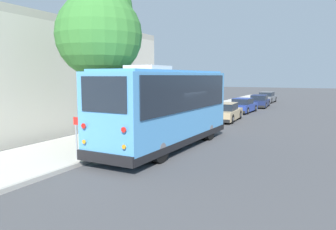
{
  "coord_description": "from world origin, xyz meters",
  "views": [
    {
      "loc": [
        -13.4,
        -6.47,
        3.22
      ],
      "look_at": [
        0.85,
        0.67,
        1.3
      ],
      "focal_mm": 35.0,
      "sensor_mm": 36.0,
      "label": 1
    }
  ],
  "objects_px": {
    "parked_sedan_gray": "(267,98)",
    "sign_post_near": "(76,138)",
    "parked_sedan_tan": "(226,112)",
    "parked_sedan_blue": "(243,106)",
    "parked_sedan_navy": "(259,101)",
    "fire_hydrant": "(184,118)",
    "sign_post_far": "(104,130)",
    "street_tree": "(100,30)",
    "shuttle_bus": "(167,104)"
  },
  "relations": [
    {
      "from": "parked_sedan_navy",
      "to": "fire_hydrant",
      "type": "height_order",
      "value": "parked_sedan_navy"
    },
    {
      "from": "sign_post_near",
      "to": "shuttle_bus",
      "type": "bearing_deg",
      "value": -24.3
    },
    {
      "from": "parked_sedan_gray",
      "to": "street_tree",
      "type": "height_order",
      "value": "street_tree"
    },
    {
      "from": "shuttle_bus",
      "to": "street_tree",
      "type": "bearing_deg",
      "value": 112.98
    },
    {
      "from": "parked_sedan_gray",
      "to": "sign_post_far",
      "type": "distance_m",
      "value": 30.07
    },
    {
      "from": "parked_sedan_gray",
      "to": "street_tree",
      "type": "xyz_separation_m",
      "value": [
        -28.86,
        2.28,
        4.63
      ]
    },
    {
      "from": "parked_sedan_blue",
      "to": "parked_sedan_tan",
      "type": "bearing_deg",
      "value": -175.43
    },
    {
      "from": "parked_sedan_navy",
      "to": "parked_sedan_gray",
      "type": "distance_m",
      "value": 6.38
    },
    {
      "from": "parked_sedan_gray",
      "to": "sign_post_near",
      "type": "height_order",
      "value": "sign_post_near"
    },
    {
      "from": "parked_sedan_gray",
      "to": "street_tree",
      "type": "distance_m",
      "value": 29.31
    },
    {
      "from": "parked_sedan_navy",
      "to": "shuttle_bus",
      "type": "bearing_deg",
      "value": 176.96
    },
    {
      "from": "street_tree",
      "to": "sign_post_near",
      "type": "relative_size",
      "value": 4.65
    },
    {
      "from": "sign_post_near",
      "to": "sign_post_far",
      "type": "height_order",
      "value": "sign_post_far"
    },
    {
      "from": "street_tree",
      "to": "parked_sedan_blue",
      "type": "bearing_deg",
      "value": -7.9
    },
    {
      "from": "parked_sedan_blue",
      "to": "parked_sedan_navy",
      "type": "distance_m",
      "value": 5.73
    },
    {
      "from": "shuttle_bus",
      "to": "parked_sedan_navy",
      "type": "relative_size",
      "value": 1.91
    },
    {
      "from": "parked_sedan_tan",
      "to": "sign_post_far",
      "type": "distance_m",
      "value": 12.12
    },
    {
      "from": "shuttle_bus",
      "to": "fire_hydrant",
      "type": "xyz_separation_m",
      "value": [
        6.12,
        1.84,
        -1.39
      ]
    },
    {
      "from": "parked_sedan_blue",
      "to": "street_tree",
      "type": "bearing_deg",
      "value": 174.61
    },
    {
      "from": "parked_sedan_blue",
      "to": "fire_hydrant",
      "type": "height_order",
      "value": "parked_sedan_blue"
    },
    {
      "from": "parked_sedan_tan",
      "to": "parked_sedan_blue",
      "type": "xyz_separation_m",
      "value": [
        5.94,
        0.21,
        -0.02
      ]
    },
    {
      "from": "shuttle_bus",
      "to": "parked_sedan_blue",
      "type": "xyz_separation_m",
      "value": [
        15.71,
        0.42,
        -1.37
      ]
    },
    {
      "from": "parked_sedan_gray",
      "to": "parked_sedan_navy",
      "type": "bearing_deg",
      "value": -175.36
    },
    {
      "from": "parked_sedan_navy",
      "to": "street_tree",
      "type": "distance_m",
      "value": 23.11
    },
    {
      "from": "parked_sedan_tan",
      "to": "street_tree",
      "type": "distance_m",
      "value": 12.04
    },
    {
      "from": "parked_sedan_navy",
      "to": "sign_post_far",
      "type": "bearing_deg",
      "value": 172.69
    },
    {
      "from": "parked_sedan_navy",
      "to": "street_tree",
      "type": "height_order",
      "value": "street_tree"
    },
    {
      "from": "parked_sedan_blue",
      "to": "street_tree",
      "type": "distance_m",
      "value": 17.55
    },
    {
      "from": "parked_sedan_gray",
      "to": "shuttle_bus",
      "type": "bearing_deg",
      "value": -177.46
    },
    {
      "from": "shuttle_bus",
      "to": "sign_post_near",
      "type": "height_order",
      "value": "shuttle_bus"
    },
    {
      "from": "parked_sedan_blue",
      "to": "sign_post_near",
      "type": "relative_size",
      "value": 2.71
    },
    {
      "from": "sign_post_far",
      "to": "street_tree",
      "type": "bearing_deg",
      "value": 39.95
    },
    {
      "from": "sign_post_far",
      "to": "shuttle_bus",
      "type": "bearing_deg",
      "value": -37.99
    },
    {
      "from": "parked_sedan_navy",
      "to": "fire_hydrant",
      "type": "relative_size",
      "value": 5.74
    },
    {
      "from": "parked_sedan_tan",
      "to": "parked_sedan_blue",
      "type": "bearing_deg",
      "value": -1.02
    },
    {
      "from": "parked_sedan_tan",
      "to": "sign_post_near",
      "type": "bearing_deg",
      "value": 170.45
    },
    {
      "from": "parked_sedan_tan",
      "to": "parked_sedan_gray",
      "type": "distance_m",
      "value": 18.03
    },
    {
      "from": "parked_sedan_blue",
      "to": "parked_sedan_gray",
      "type": "distance_m",
      "value": 12.09
    },
    {
      "from": "parked_sedan_gray",
      "to": "parked_sedan_blue",
      "type": "bearing_deg",
      "value": -178.21
    },
    {
      "from": "shuttle_bus",
      "to": "sign_post_near",
      "type": "distance_m",
      "value": 4.37
    },
    {
      "from": "parked_sedan_tan",
      "to": "parked_sedan_gray",
      "type": "xyz_separation_m",
      "value": [
        18.03,
        0.26,
        -0.01
      ]
    },
    {
      "from": "fire_hydrant",
      "to": "parked_sedan_gray",
      "type": "bearing_deg",
      "value": -3.65
    },
    {
      "from": "sign_post_near",
      "to": "sign_post_far",
      "type": "relative_size",
      "value": 0.94
    },
    {
      "from": "parked_sedan_tan",
      "to": "sign_post_far",
      "type": "height_order",
      "value": "sign_post_far"
    },
    {
      "from": "shuttle_bus",
      "to": "parked_sedan_tan",
      "type": "bearing_deg",
      "value": 3.04
    },
    {
      "from": "sign_post_far",
      "to": "parked_sedan_navy",
      "type": "bearing_deg",
      "value": -3.94
    },
    {
      "from": "sign_post_near",
      "to": "parked_sedan_tan",
      "type": "bearing_deg",
      "value": -6.47
    },
    {
      "from": "shuttle_bus",
      "to": "street_tree",
      "type": "distance_m",
      "value": 4.4
    },
    {
      "from": "shuttle_bus",
      "to": "street_tree",
      "type": "xyz_separation_m",
      "value": [
        -1.06,
        2.74,
        3.28
      ]
    },
    {
      "from": "parked_sedan_navy",
      "to": "parked_sedan_gray",
      "type": "height_order",
      "value": "parked_sedan_gray"
    }
  ]
}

